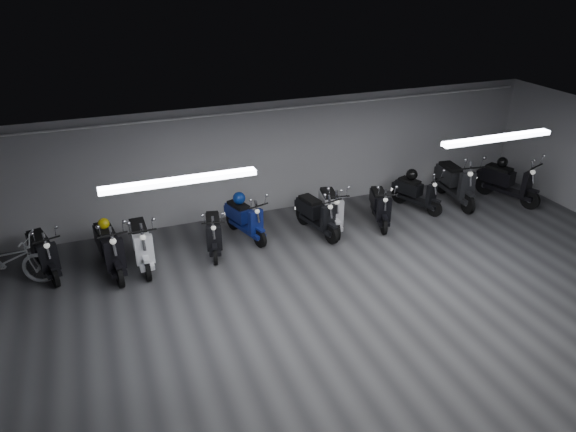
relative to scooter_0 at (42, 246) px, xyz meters
name	(u,v)px	position (x,y,z in m)	size (l,w,h in m)	color
floor	(373,321)	(5.43, -3.74, -0.64)	(14.00, 10.00, 0.01)	#39393B
ceiling	(385,174)	(5.43, -3.74, 2.17)	(14.00, 10.00, 0.01)	gray
back_wall	(277,157)	(5.43, 1.27, 0.76)	(14.00, 0.01, 2.80)	#9A9A9C
fluor_strip_left	(180,181)	(2.43, -2.74, 2.10)	(2.40, 0.18, 0.08)	white
fluor_strip_right	(497,138)	(8.43, -2.74, 2.10)	(2.40, 0.18, 0.08)	white
conduit	(278,109)	(5.43, 1.18, 1.98)	(0.05, 0.05, 13.60)	white
scooter_0	(42,246)	(0.00, 0.00, 0.00)	(0.57, 1.71, 1.27)	black
scooter_1	(109,241)	(1.26, -0.38, 0.07)	(0.63, 1.89, 1.41)	black
scooter_2	(141,237)	(1.88, -0.35, 0.04)	(0.60, 1.80, 1.34)	white
scooter_3	(213,227)	(3.40, -0.31, -0.04)	(0.53, 1.59, 1.18)	black
scooter_4	(245,213)	(4.23, 0.06, -0.02)	(0.55, 1.66, 1.24)	navy
scooter_5	(317,208)	(5.83, -0.32, 0.00)	(0.57, 1.71, 1.28)	black
scooter_6	(331,203)	(6.26, -0.18, 0.02)	(0.59, 1.76, 1.31)	silver
scooter_7	(381,200)	(7.46, -0.38, -0.03)	(0.54, 1.63, 1.21)	black
scooter_8	(418,188)	(8.74, -0.01, -0.04)	(0.54, 1.61, 1.20)	black
scooter_9	(457,176)	(9.90, 0.01, 0.11)	(0.67, 2.00, 1.49)	black
bicycle	(3,255)	(-0.70, -0.08, -0.02)	(0.68, 1.92, 1.24)	silver
scooter_10	(510,176)	(11.25, -0.42, 0.08)	(0.64, 1.91, 1.42)	black
helmet_0	(503,162)	(11.16, -0.17, 0.38)	(0.27, 0.27, 0.27)	black
helmet_1	(239,198)	(4.16, 0.28, 0.27)	(0.29, 0.29, 0.29)	navy
helmet_2	(104,224)	(1.22, -0.12, 0.35)	(0.23, 0.23, 0.23)	#C1A80B
helmet_3	(412,175)	(8.66, 0.20, 0.25)	(0.29, 0.29, 0.29)	black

